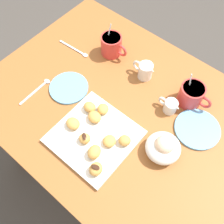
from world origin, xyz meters
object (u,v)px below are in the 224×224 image
Objects in this scene: pastry_plate_square at (94,136)px; coffee_mug_red_left at (112,45)px; beignet_1 at (125,141)px; beignet_5 at (90,107)px; coffee_mug_red_right at (192,94)px; cream_pitcher_white at (145,70)px; chocolate_sauce_pitcher at (170,106)px; saucer_sky_left at (69,88)px; ice_cream_bowl at (163,147)px; beignet_7 at (94,152)px; beignet_2 at (96,169)px; saucer_sky_right at (197,129)px; beignet_0 at (109,141)px; beignet_8 at (85,139)px; dining_table at (118,121)px; beignet_6 at (73,123)px; beignet_4 at (103,109)px; beignet_3 at (95,117)px.

coffee_mug_red_left is (-0.22, 0.37, 0.04)m from pastry_plate_square.
beignet_1 is 0.19m from beignet_5.
coffee_mug_red_right is 0.21m from cream_pitcher_white.
chocolate_sauce_pitcher is 0.42m from saucer_sky_left.
ice_cream_bowl is 0.24m from beignet_7.
coffee_mug_red_left reaches higher than beignet_1.
ice_cream_bowl is 0.25m from beignet_2.
beignet_0 reaches higher than saucer_sky_right.
cream_pitcher_white is 2.12× the size of beignet_0.
dining_table is at bearing 92.59° from beignet_8.
saucer_sky_right is 0.47m from beignet_6.
beignet_4 is 0.85× the size of beignet_6.
ice_cream_bowl reaches higher than cream_pitcher_white.
beignet_6 is at bearing -125.27° from coffee_mug_red_right.
beignet_5 is at bearing -147.63° from beignet_4.
beignet_6 is (0.14, -0.38, -0.02)m from coffee_mug_red_left.
coffee_mug_red_left is at bearing 121.43° from pastry_plate_square.
coffee_mug_red_left reaches higher than beignet_2.
beignet_3 is (-0.04, 0.05, 0.02)m from pastry_plate_square.
beignet_3 is at bearing 179.09° from beignet_1.
cream_pitcher_white is 2.12× the size of beignet_5.
beignet_5 is at bearing -132.95° from coffee_mug_red_right.
beignet_3 is (-0.23, -0.31, -0.02)m from coffee_mug_red_right.
coffee_mug_red_left reaches higher than beignet_7.
ice_cream_bowl is (0.04, -0.25, -0.01)m from coffee_mug_red_right.
beignet_0 is 0.15m from beignet_6.
pastry_plate_square is 5.12× the size of beignet_6.
beignet_3 is at bearing -60.27° from coffee_mug_red_left.
beignet_4 is at bearing -55.91° from coffee_mug_red_left.
cream_pitcher_white is at bearing 113.74° from beignet_1.
dining_table is 0.24m from beignet_0.
beignet_1 is (0.10, 0.05, 0.03)m from pastry_plate_square.
saucer_sky_right is at bearing 29.10° from beignet_5.
beignet_1 is (-0.04, -0.23, 0.00)m from chocolate_sauce_pitcher.
pastry_plate_square is 0.09m from beignet_6.
dining_table is 6.32× the size of saucer_sky_right.
beignet_6 is at bearing -70.58° from coffee_mug_red_left.
beignet_8 is at bearing 164.72° from beignet_7.
coffee_mug_red_left is at bearing 169.84° from saucer_sky_right.
dining_table is at bearing 97.35° from pastry_plate_square.
cream_pitcher_white reaches higher than beignet_8.
beignet_5 is (-0.23, -0.21, 0.00)m from chocolate_sauce_pitcher.
chocolate_sauce_pitcher is at bearing 43.28° from beignet_4.
pastry_plate_square is at bearing -166.68° from beignet_0.
chocolate_sauce_pitcher is 1.86× the size of beignet_0.
beignet_1 is at bearing 20.08° from beignet_6.
pastry_plate_square is 5.71× the size of beignet_0.
beignet_6 reaches higher than beignet_0.
beignet_3 reaches higher than pastry_plate_square.
beignet_6 is 0.14m from beignet_7.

